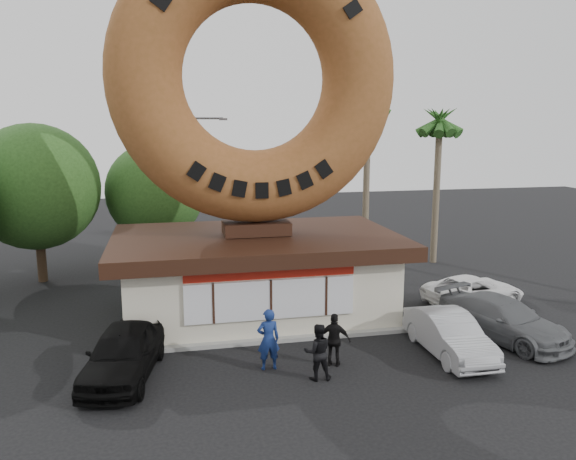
% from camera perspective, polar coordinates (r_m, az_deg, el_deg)
% --- Properties ---
extents(ground, '(90.00, 90.00, 0.00)m').
position_cam_1_polar(ground, '(17.62, 0.09, -14.77)').
color(ground, black).
rests_on(ground, ground).
extents(donut_shop, '(11.20, 7.20, 3.80)m').
position_cam_1_polar(donut_shop, '(22.55, -3.18, -4.25)').
color(donut_shop, beige).
rests_on(donut_shop, ground).
extents(giant_donut, '(10.96, 2.79, 10.96)m').
position_cam_1_polar(giant_donut, '(21.87, -3.40, 15.14)').
color(giant_donut, brown).
rests_on(giant_donut, donut_shop).
extents(tree_west, '(6.00, 6.00, 7.65)m').
position_cam_1_polar(tree_west, '(29.33, -24.27, 4.01)').
color(tree_west, '#473321').
rests_on(tree_west, ground).
extents(tree_mid, '(5.20, 5.20, 6.63)m').
position_cam_1_polar(tree_mid, '(30.75, -13.34, 3.76)').
color(tree_mid, '#473321').
rests_on(tree_mid, ground).
extents(palm_near, '(2.60, 2.60, 9.75)m').
position_cam_1_polar(palm_near, '(31.50, 8.16, 12.11)').
color(palm_near, '#726651').
rests_on(palm_near, ground).
extents(palm_far, '(2.60, 2.60, 8.75)m').
position_cam_1_polar(palm_far, '(31.53, 15.15, 10.16)').
color(palm_far, '#726651').
rests_on(palm_far, ground).
extents(street_lamp, '(2.11, 0.20, 8.00)m').
position_cam_1_polar(street_lamp, '(31.73, -9.46, 4.95)').
color(street_lamp, '#59595E').
rests_on(street_lamp, ground).
extents(person_left, '(0.73, 0.49, 1.97)m').
position_cam_1_polar(person_left, '(17.81, -2.01, -11.03)').
color(person_left, navy).
rests_on(person_left, ground).
extents(person_center, '(0.90, 0.73, 1.74)m').
position_cam_1_polar(person_center, '(17.21, 3.02, -12.25)').
color(person_center, black).
rests_on(person_center, ground).
extents(person_right, '(1.10, 0.79, 1.73)m').
position_cam_1_polar(person_right, '(18.13, 4.75, -11.07)').
color(person_right, black).
rests_on(person_right, ground).
extents(car_black, '(2.72, 4.89, 1.57)m').
position_cam_1_polar(car_black, '(18.04, -16.40, -11.87)').
color(car_black, black).
rests_on(car_black, ground).
extents(car_silver, '(1.49, 4.27, 1.40)m').
position_cam_1_polar(car_silver, '(19.70, 16.05, -10.16)').
color(car_silver, '#9D9EA2').
rests_on(car_silver, ground).
extents(car_grey, '(3.63, 5.41, 1.46)m').
position_cam_1_polar(car_grey, '(21.71, 20.97, -8.43)').
color(car_grey, slate).
rests_on(car_grey, ground).
extents(car_white, '(4.68, 2.72, 1.22)m').
position_cam_1_polar(car_white, '(25.33, 18.34, -5.82)').
color(car_white, white).
rests_on(car_white, ground).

